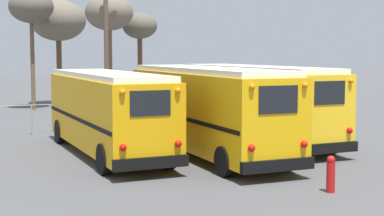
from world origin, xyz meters
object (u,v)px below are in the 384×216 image
bare_tree_2 (58,21)px  bare_tree_3 (31,8)px  fire_hydrant (331,174)px  bare_tree_0 (109,14)px  bare_tree_1 (140,28)px  school_bus_2 (255,101)px  utility_pole (106,36)px  school_bus_1 (205,108)px  school_bus_0 (107,110)px

bare_tree_2 → bare_tree_3: 3.60m
fire_hydrant → bare_tree_0: bearing=86.5°
bare_tree_1 → school_bus_2: bearing=-93.7°
bare_tree_0 → bare_tree_2: bearing=106.5°
utility_pole → bare_tree_0: bearing=67.5°
school_bus_2 → bare_tree_0: (-1.60, 15.15, 4.55)m
school_bus_1 → utility_pole: utility_pole is taller
utility_pole → fire_hydrant: (-0.53, -21.77, -4.30)m
school_bus_2 → bare_tree_3: (-5.84, 18.77, 5.05)m
bare_tree_0 → school_bus_1: bearing=-96.0°
bare_tree_0 → fire_hydrant: bare_tree_0 is taller
school_bus_2 → utility_pole: size_ratio=1.16×
school_bus_2 → school_bus_0: bearing=-176.5°
bare_tree_0 → bare_tree_2: (-1.84, 6.20, -0.20)m
bare_tree_0 → fire_hydrant: bearing=-93.5°
utility_pole → school_bus_0: bearing=-107.7°
school_bus_2 → bare_tree_1: 17.15m
school_bus_0 → fire_hydrant: (3.71, -8.48, -1.18)m
utility_pole → bare_tree_3: bearing=119.3°
bare_tree_1 → utility_pole: bearing=-133.6°
utility_pole → bare_tree_2: size_ratio=1.21×
school_bus_0 → school_bus_1: bearing=-24.1°
school_bus_1 → bare_tree_0: 17.76m
utility_pole → bare_tree_2: utility_pole is taller
school_bus_0 → school_bus_1: (3.39, -1.52, 0.09)m
school_bus_1 → bare_tree_2: size_ratio=1.41×
school_bus_2 → bare_tree_1: (1.09, 16.70, 3.76)m
bare_tree_1 → bare_tree_2: (-4.53, 4.65, 0.59)m
fire_hydrant → bare_tree_1: bearing=80.8°
school_bus_2 → fire_hydrant: (-3.07, -8.89, -1.25)m
bare_tree_3 → school_bus_0: bearing=-92.8°
school_bus_1 → bare_tree_1: size_ratio=1.64×
bare_tree_1 → fire_hydrant: (-4.16, -25.59, -5.02)m
bare_tree_0 → bare_tree_3: bearing=139.5°
bare_tree_2 → fire_hydrant: 30.76m
bare_tree_0 → bare_tree_1: bearing=29.9°
school_bus_0 → bare_tree_0: bare_tree_0 is taller
fire_hydrant → bare_tree_3: bearing=95.7°
school_bus_0 → school_bus_1: school_bus_1 is taller
bare_tree_0 → fire_hydrant: size_ratio=7.33×
school_bus_1 → bare_tree_0: (1.79, 17.07, 4.54)m
bare_tree_2 → bare_tree_3: bearing=-132.9°
school_bus_0 → school_bus_2: school_bus_2 is taller
utility_pole → bare_tree_1: 5.32m
bare_tree_2 → bare_tree_3: size_ratio=0.96×
bare_tree_0 → fire_hydrant: 24.77m
school_bus_0 → bare_tree_1: bearing=65.3°
bare_tree_2 → bare_tree_3: bare_tree_3 is taller
bare_tree_2 → bare_tree_0: bearing=-73.5°
school_bus_0 → fire_hydrant: school_bus_0 is taller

